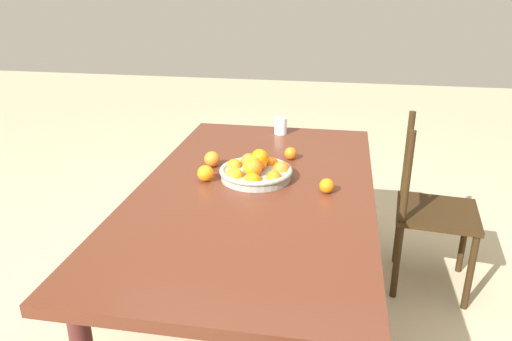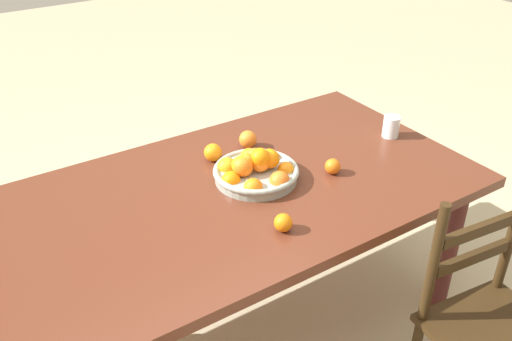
% 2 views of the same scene
% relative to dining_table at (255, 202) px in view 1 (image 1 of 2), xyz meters
% --- Properties ---
extents(ground_plane, '(12.00, 12.00, 0.00)m').
position_rel_dining_table_xyz_m(ground_plane, '(0.00, 0.00, -0.66)').
color(ground_plane, tan).
extents(dining_table, '(1.90, 1.04, 0.73)m').
position_rel_dining_table_xyz_m(dining_table, '(0.00, 0.00, 0.00)').
color(dining_table, '#56291A').
rests_on(dining_table, ground).
extents(chair_near_window, '(0.46, 0.46, 0.94)m').
position_rel_dining_table_xyz_m(chair_near_window, '(-0.50, 0.85, -0.22)').
color(chair_near_window, black).
rests_on(chair_near_window, ground).
extents(fruit_bowl, '(0.34, 0.34, 0.14)m').
position_rel_dining_table_xyz_m(fruit_bowl, '(-0.10, -0.01, 0.12)').
color(fruit_bowl, '#979E92').
rests_on(fruit_bowl, dining_table).
extents(orange_loose_0, '(0.08, 0.08, 0.08)m').
position_rel_dining_table_xyz_m(orange_loose_0, '(-0.22, -0.25, 0.11)').
color(orange_loose_0, orange).
rests_on(orange_loose_0, dining_table).
extents(orange_loose_1, '(0.06, 0.06, 0.06)m').
position_rel_dining_table_xyz_m(orange_loose_1, '(-0.39, 0.12, 0.10)').
color(orange_loose_1, orange).
rests_on(orange_loose_1, dining_table).
extents(orange_loose_2, '(0.06, 0.06, 0.06)m').
position_rel_dining_table_xyz_m(orange_loose_2, '(0.00, 0.32, 0.10)').
color(orange_loose_2, orange).
rests_on(orange_loose_2, dining_table).
extents(orange_loose_3, '(0.08, 0.08, 0.08)m').
position_rel_dining_table_xyz_m(orange_loose_3, '(-0.04, -0.24, 0.11)').
color(orange_loose_3, orange).
rests_on(orange_loose_3, dining_table).
extents(drinking_glass, '(0.07, 0.07, 0.10)m').
position_rel_dining_table_xyz_m(drinking_glass, '(-0.81, 0.01, 0.12)').
color(drinking_glass, silver).
rests_on(drinking_glass, dining_table).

